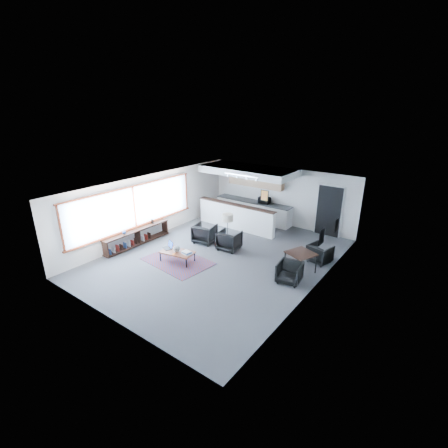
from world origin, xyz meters
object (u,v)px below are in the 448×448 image
Objects in this scene: microwave at (264,200)px; dining_table at (301,255)px; armchair_left at (205,233)px; floor_lamp at (228,219)px; armchair_right at (229,239)px; dining_chair_far at (320,254)px; laptop at (169,246)px; ceramic_pot at (177,249)px; book_stack at (187,253)px; dining_chair_near at (289,273)px; coffee_table at (177,252)px.

dining_table is at bearing -48.50° from microwave.
floor_lamp is (1.15, -0.04, 0.84)m from armchair_left.
armchair_right is at bearing 77.79° from floor_lamp.
laptop is at bearing 45.68° from dining_chair_far.
ceramic_pot is 0.29× the size of armchair_right.
dining_chair_near is at bearing 16.31° from book_stack.
ceramic_pot is 4.99m from dining_chair_far.
laptop is at bearing 47.78° from armchair_right.
coffee_table is 1.57× the size of armchair_right.
ceramic_pot is (-0.00, -0.02, 0.15)m from coffee_table.
microwave is at bearing -89.97° from armchair_right.
dining_chair_far reaches higher than dining_chair_near.
laptop is at bearing -125.51° from floor_lamp.
coffee_table is 3.53× the size of book_stack.
dining_table is 1.69× the size of dining_chair_far.
armchair_right is (1.29, 1.87, -0.05)m from laptop.
dining_table reaches higher than dining_chair_far.
ceramic_pot is at bearing -166.51° from book_stack.
dining_table reaches higher than ceramic_pot.
dining_chair_near is (2.91, -0.86, -0.09)m from armchair_right.
dining_chair_far is at bearing -36.23° from microwave.
floor_lamp reaches higher than dining_chair_far.
floor_lamp is 3.17m from dining_chair_near.
microwave reaches higher than coffee_table.
dining_chair_far reaches higher than book_stack.
dining_chair_near is at bearing 16.02° from ceramic_pot.
laptop is at bearing 163.99° from coffee_table.
laptop is 0.42× the size of dining_table.
book_stack is at bearing -0.33° from coffee_table.
ceramic_pot reaches higher than book_stack.
armchair_left is 0.57× the size of floor_lamp.
microwave reaches higher than dining_chair_far.
book_stack is at bearing 68.36° from armchair_right.
ceramic_pot is 0.66× the size of book_stack.
armchair_right is at bearing 55.51° from coffee_table.
microwave reaches higher than armchair_right.
armchair_left is at bearing 161.22° from dining_chair_near.
dining_chair_far is at bearing 38.29° from book_stack.
laptop reaches higher than dining_chair_near.
book_stack is 1.93m from armchair_left.
book_stack is at bearing -93.28° from microwave.
laptop is 0.71× the size of dining_chair_far.
microwave is at bearing 89.86° from book_stack.
dining_table is at bearing 16.40° from coffee_table.
coffee_table is 2.03× the size of dining_chair_far.
dining_table is at bearing 172.11° from armchair_right.
ceramic_pot is 4.21m from dining_table.
dining_chair_near reaches higher than book_stack.
armchair_left reaches higher than book_stack.
book_stack is 4.62m from dining_chair_far.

